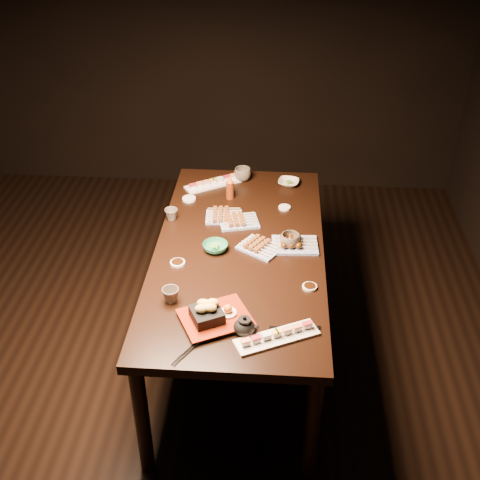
{
  "coord_description": "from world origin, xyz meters",
  "views": [
    {
      "loc": [
        0.51,
        -2.27,
        2.58
      ],
      "look_at": [
        0.32,
        0.42,
        0.77
      ],
      "focal_mm": 45.0,
      "sensor_mm": 36.0,
      "label": 1
    }
  ],
  "objects_px": {
    "yakitori_plate_right": "(260,245)",
    "teacup_far_left": "(171,214)",
    "dining_table": "(239,302)",
    "yakitori_plate_left": "(224,214)",
    "sushi_platter_near": "(277,335)",
    "yakitori_plate_center": "(239,219)",
    "edamame_bowl_cream": "(289,183)",
    "edamame_bowl_green": "(215,247)",
    "teacup_near_left": "(171,295)",
    "condiment_bottle": "(230,187)",
    "tempura_tray": "(215,312)",
    "teacup_mid_right": "(290,241)",
    "teacup_far_right": "(243,174)",
    "sushi_platter_far": "(213,182)",
    "teapot": "(244,325)"
  },
  "relations": [
    {
      "from": "dining_table",
      "to": "teacup_far_right",
      "type": "xyz_separation_m",
      "value": [
        -0.03,
        0.77,
        0.42
      ]
    },
    {
      "from": "yakitori_plate_center",
      "to": "edamame_bowl_green",
      "type": "xyz_separation_m",
      "value": [
        -0.11,
        -0.28,
        -0.01
      ]
    },
    {
      "from": "sushi_platter_near",
      "to": "yakitori_plate_left",
      "type": "height_order",
      "value": "yakitori_plate_left"
    },
    {
      "from": "sushi_platter_near",
      "to": "teacup_far_right",
      "type": "relative_size",
      "value": 3.59
    },
    {
      "from": "edamame_bowl_green",
      "to": "condiment_bottle",
      "type": "distance_m",
      "value": 0.57
    },
    {
      "from": "sushi_platter_far",
      "to": "edamame_bowl_green",
      "type": "distance_m",
      "value": 0.73
    },
    {
      "from": "teacup_mid_right",
      "to": "sushi_platter_far",
      "type": "bearing_deg",
      "value": 126.31
    },
    {
      "from": "sushi_platter_far",
      "to": "teapot",
      "type": "xyz_separation_m",
      "value": [
        0.28,
        -1.35,
        0.03
      ]
    },
    {
      "from": "sushi_platter_near",
      "to": "yakitori_plate_left",
      "type": "distance_m",
      "value": 1.04
    },
    {
      "from": "yakitori_plate_center",
      "to": "tempura_tray",
      "type": "relative_size",
      "value": 0.72
    },
    {
      "from": "yakitori_plate_center",
      "to": "edamame_bowl_cream",
      "type": "xyz_separation_m",
      "value": [
        0.28,
        0.48,
        -0.01
      ]
    },
    {
      "from": "teacup_near_left",
      "to": "teacup_far_left",
      "type": "relative_size",
      "value": 1.09
    },
    {
      "from": "yakitori_plate_center",
      "to": "edamame_bowl_cream",
      "type": "bearing_deg",
      "value": 45.67
    },
    {
      "from": "teacup_mid_right",
      "to": "teapot",
      "type": "height_order",
      "value": "teapot"
    },
    {
      "from": "edamame_bowl_green",
      "to": "teapot",
      "type": "height_order",
      "value": "teapot"
    },
    {
      "from": "edamame_bowl_green",
      "to": "teapot",
      "type": "xyz_separation_m",
      "value": [
        0.2,
        -0.63,
        0.03
      ]
    },
    {
      "from": "sushi_platter_near",
      "to": "teacup_far_left",
      "type": "distance_m",
      "value": 1.13
    },
    {
      "from": "edamame_bowl_cream",
      "to": "teacup_far_right",
      "type": "distance_m",
      "value": 0.3
    },
    {
      "from": "yakitori_plate_left",
      "to": "teapot",
      "type": "height_order",
      "value": "teapot"
    },
    {
      "from": "yakitori_plate_right",
      "to": "edamame_bowl_cream",
      "type": "distance_m",
      "value": 0.74
    },
    {
      "from": "sushi_platter_far",
      "to": "edamame_bowl_green",
      "type": "xyz_separation_m",
      "value": [
        0.09,
        -0.72,
        -0.0
      ]
    },
    {
      "from": "edamame_bowl_green",
      "to": "teacup_near_left",
      "type": "bearing_deg",
      "value": -110.66
    },
    {
      "from": "sushi_platter_near",
      "to": "teacup_far_left",
      "type": "bearing_deg",
      "value": 97.48
    },
    {
      "from": "dining_table",
      "to": "teapot",
      "type": "bearing_deg",
      "value": -87.55
    },
    {
      "from": "teacup_near_left",
      "to": "teacup_far_right",
      "type": "relative_size",
      "value": 0.77
    },
    {
      "from": "teacup_near_left",
      "to": "yakitori_plate_right",
      "type": "bearing_deg",
      "value": 49.27
    },
    {
      "from": "dining_table",
      "to": "yakitori_plate_left",
      "type": "bearing_deg",
      "value": 106.68
    },
    {
      "from": "sushi_platter_near",
      "to": "teacup_mid_right",
      "type": "xyz_separation_m",
      "value": [
        0.06,
        0.71,
        0.02
      ]
    },
    {
      "from": "edamame_bowl_green",
      "to": "teacup_near_left",
      "type": "distance_m",
      "value": 0.47
    },
    {
      "from": "dining_table",
      "to": "teacup_mid_right",
      "type": "relative_size",
      "value": 17.57
    },
    {
      "from": "teapot",
      "to": "teacup_far_right",
      "type": "bearing_deg",
      "value": 104.56
    },
    {
      "from": "yakitori_plate_left",
      "to": "tempura_tray",
      "type": "height_order",
      "value": "tempura_tray"
    },
    {
      "from": "dining_table",
      "to": "yakitori_plate_center",
      "type": "height_order",
      "value": "yakitori_plate_center"
    },
    {
      "from": "edamame_bowl_cream",
      "to": "teacup_near_left",
      "type": "bearing_deg",
      "value": -114.78
    },
    {
      "from": "teacup_far_right",
      "to": "tempura_tray",
      "type": "bearing_deg",
      "value": -91.39
    },
    {
      "from": "teacup_mid_right",
      "to": "teacup_far_right",
      "type": "bearing_deg",
      "value": 112.34
    },
    {
      "from": "yakitori_plate_right",
      "to": "teacup_far_right",
      "type": "xyz_separation_m",
      "value": [
        -0.14,
        0.77,
        0.01
      ]
    },
    {
      "from": "yakitori_plate_center",
      "to": "edamame_bowl_cream",
      "type": "distance_m",
      "value": 0.55
    },
    {
      "from": "yakitori_plate_right",
      "to": "teacup_far_left",
      "type": "distance_m",
      "value": 0.58
    },
    {
      "from": "edamame_bowl_cream",
      "to": "condiment_bottle",
      "type": "bearing_deg",
      "value": -151.35
    },
    {
      "from": "sushi_platter_near",
      "to": "teacup_far_left",
      "type": "height_order",
      "value": "teacup_far_left"
    },
    {
      "from": "dining_table",
      "to": "teacup_far_left",
      "type": "height_order",
      "value": "teacup_far_left"
    },
    {
      "from": "edamame_bowl_green",
      "to": "teacup_far_right",
      "type": "height_order",
      "value": "teacup_far_right"
    },
    {
      "from": "yakitori_plate_right",
      "to": "tempura_tray",
      "type": "bearing_deg",
      "value": -73.46
    },
    {
      "from": "sushi_platter_far",
      "to": "condiment_bottle",
      "type": "height_order",
      "value": "condiment_bottle"
    },
    {
      "from": "condiment_bottle",
      "to": "teapot",
      "type": "bearing_deg",
      "value": -82.17
    },
    {
      "from": "dining_table",
      "to": "teacup_near_left",
      "type": "relative_size",
      "value": 22.21
    },
    {
      "from": "sushi_platter_far",
      "to": "edamame_bowl_green",
      "type": "height_order",
      "value": "sushi_platter_far"
    },
    {
      "from": "teacup_mid_right",
      "to": "teacup_near_left",
      "type": "bearing_deg",
      "value": -138.5
    },
    {
      "from": "sushi_platter_near",
      "to": "tempura_tray",
      "type": "distance_m",
      "value": 0.3
    }
  ]
}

